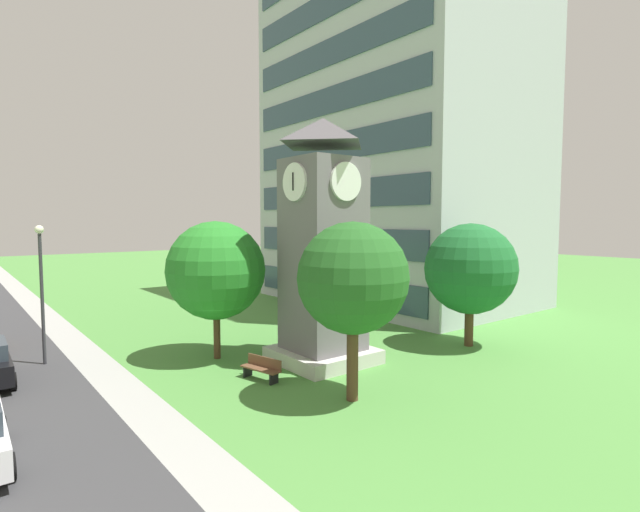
{
  "coord_description": "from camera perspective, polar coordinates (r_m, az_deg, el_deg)",
  "views": [
    {
      "loc": [
        19.3,
        -9.45,
        6.23
      ],
      "look_at": [
        1.49,
        4.48,
        4.55
      ],
      "focal_mm": 26.94,
      "sensor_mm": 36.0,
      "label": 1
    }
  ],
  "objects": [
    {
      "name": "ground_plane",
      "position": [
        22.37,
        -11.72,
        -12.02
      ],
      "size": [
        160.0,
        160.0,
        0.0
      ],
      "primitive_type": "plane",
      "color": "#4C893D"
    },
    {
      "name": "tree_streetside",
      "position": [
        16.43,
        3.92,
        -2.68
      ],
      "size": [
        3.85,
        3.85,
        6.2
      ],
      "color": "#513823",
      "rests_on": "ground"
    },
    {
      "name": "park_bench",
      "position": [
        19.4,
        -6.95,
        -13.09
      ],
      "size": [
        1.86,
        0.9,
        0.88
      ],
      "color": "brown",
      "rests_on": "ground"
    },
    {
      "name": "clock_tower",
      "position": [
        20.86,
        0.36,
        0.14
      ],
      "size": [
        3.88,
        3.88,
        10.59
      ],
      "color": "slate",
      "rests_on": "ground"
    },
    {
      "name": "tree_near_tower",
      "position": [
        24.77,
        17.42,
        -1.47
      ],
      "size": [
        4.48,
        4.48,
        6.1
      ],
      "color": "#513823",
      "rests_on": "ground"
    },
    {
      "name": "tree_by_building",
      "position": [
        21.95,
        -12.26,
        -1.69
      ],
      "size": [
        4.41,
        4.41,
        6.21
      ],
      "color": "#513823",
      "rests_on": "ground"
    },
    {
      "name": "street_lamp",
      "position": [
        23.82,
        -30.2,
        -2.37
      ],
      "size": [
        0.36,
        0.36,
        6.03
      ],
      "color": "#333338",
      "rests_on": "ground"
    },
    {
      "name": "kerb_strip",
      "position": [
        20.87,
        -23.25,
        -13.47
      ],
      "size": [
        120.0,
        1.6,
        0.01
      ],
      "primitive_type": "cube",
      "color": "#9E9E99",
      "rests_on": "ground"
    },
    {
      "name": "office_building",
      "position": [
        38.41,
        9.19,
        14.03
      ],
      "size": [
        18.82,
        13.37,
        25.6
      ],
      "color": "#B7BCC6",
      "rests_on": "ground"
    }
  ]
}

